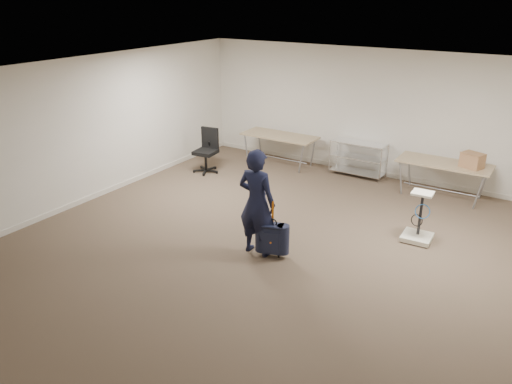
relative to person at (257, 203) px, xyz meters
The scene contains 10 objects.
ground 0.87m from the person, 83.70° to the left, with size 9.00×9.00×0.00m, color #4B3F2E.
room_shell 1.65m from the person, 89.80° to the left, with size 8.00×9.00×9.00m.
folding_table_left 4.43m from the person, 115.37° to the left, with size 1.80×0.75×0.73m.
folding_table_right 4.43m from the person, 64.51° to the left, with size 1.80×0.75×0.73m.
wire_shelf 4.27m from the person, 89.93° to the left, with size 1.22×0.47×0.80m.
person is the anchor object (origin of this frame).
suitcase 0.61m from the person, ahead, with size 0.39×0.30×0.95m.
office_chair 4.08m from the person, 139.04° to the left, with size 0.61×0.61×1.01m.
equipment_cart 2.81m from the person, 41.25° to the left, with size 0.50×0.50×0.88m.
cardboard_box 4.64m from the person, 58.69° to the left, with size 0.39×0.29×0.29m, color olive.
Camera 1 is at (3.79, -6.03, 3.92)m, focal length 35.00 mm.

